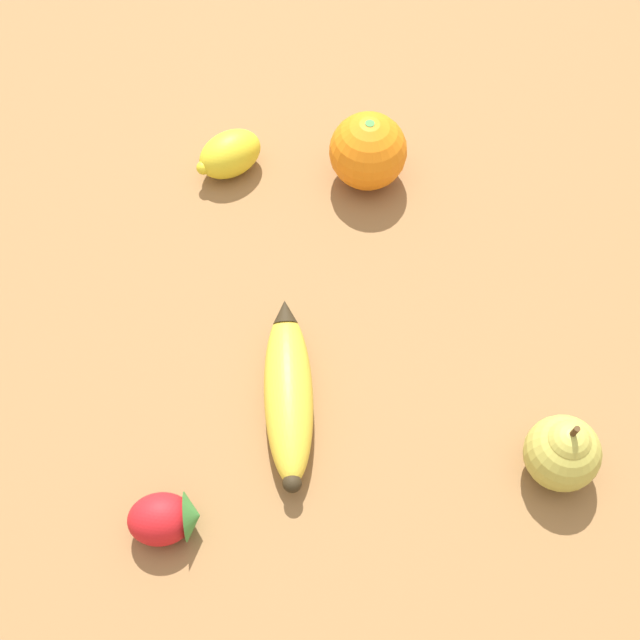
{
  "coord_description": "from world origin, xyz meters",
  "views": [
    {
      "loc": [
        -0.2,
        -0.37,
        0.73
      ],
      "look_at": [
        0.05,
        -0.01,
        0.03
      ],
      "focal_mm": 50.0,
      "sensor_mm": 36.0,
      "label": 1
    }
  ],
  "objects": [
    {
      "name": "strawberry",
      "position": [
        -0.16,
        -0.09,
        0.02
      ],
      "size": [
        0.07,
        0.07,
        0.04
      ],
      "rotation": [
        0.0,
        0.0,
        5.77
      ],
      "color": "red",
      "rests_on": "ground_plane"
    },
    {
      "name": "pear",
      "position": [
        0.14,
        -0.24,
        0.04
      ],
      "size": [
        0.07,
        0.07,
        0.08
      ],
      "color": "#B7AD47",
      "rests_on": "ground_plane"
    },
    {
      "name": "banana",
      "position": [
        -0.01,
        -0.05,
        0.02
      ],
      "size": [
        0.13,
        0.17,
        0.04
      ],
      "rotation": [
        0.0,
        0.0,
        1.01
      ],
      "color": "gold",
      "rests_on": "ground_plane"
    },
    {
      "name": "orange",
      "position": [
        0.21,
        0.12,
        0.04
      ],
      "size": [
        0.08,
        0.08,
        0.08
      ],
      "color": "orange",
      "rests_on": "ground_plane"
    },
    {
      "name": "ground_plane",
      "position": [
        0.0,
        0.0,
        0.0
      ],
      "size": [
        3.0,
        3.0,
        0.0
      ],
      "primitive_type": "plane",
      "color": "olive"
    },
    {
      "name": "lemon",
      "position": [
        0.09,
        0.22,
        0.02
      ],
      "size": [
        0.08,
        0.05,
        0.05
      ],
      "rotation": [
        0.0,
        0.0,
        3.14
      ],
      "color": "yellow",
      "rests_on": "ground_plane"
    }
  ]
}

